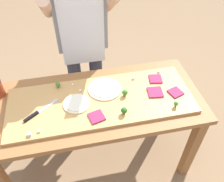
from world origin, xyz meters
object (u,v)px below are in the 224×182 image
Objects in this scene: pizza_slice_far_right at (97,117)px; cheese_crumble_d at (73,85)px; cheese_crumble_e at (159,71)px; cook_center at (82,35)px; cheese_crumble_f at (80,91)px; pizza_whole_white_garlic at (77,103)px; cheese_crumble_a at (39,131)px; broccoli_floret_back_mid at (176,104)px; broccoli_floret_front_right at (58,85)px; cheese_crumble_c at (133,78)px; pizza_slice_near_left at (155,79)px; pizza_slice_near_right at (155,92)px; cheese_crumble_b at (29,134)px; pizza_whole_cheese_artichoke at (105,89)px; chefs_knife at (37,113)px; pizza_slice_far_left at (175,92)px; broccoli_floret_front_mid at (124,110)px; broccoli_floret_back_left at (125,93)px; prep_table at (96,112)px.

pizza_slice_far_right and cheese_crumble_d have the same top height.
cheese_crumble_e is 0.01× the size of cook_center.
pizza_whole_white_garlic is at bearing -108.56° from cheese_crumble_f.
cheese_crumble_a is 0.87m from cook_center.
cheese_crumble_a is (-0.91, -0.02, -0.02)m from broccoli_floret_back_mid.
cheese_crumble_f is (0.16, -0.08, -0.02)m from broccoli_floret_front_right.
pizza_whole_white_garlic is 11.56× the size of cheese_crumble_c.
pizza_slice_far_right is 0.66m from cheese_crumble_e.
pizza_slice_near_left and pizza_slice_near_right have the same top height.
cheese_crumble_d is at bearing 52.48° from cheese_crumble_b.
cook_center is at bearing 101.64° from pizza_whole_cheese_artichoke.
broccoli_floret_back_mid is 0.76m from cheese_crumble_d.
pizza_slice_far_left is (0.98, -0.01, -0.00)m from chefs_knife.
cheese_crumble_f is (0.05, -0.07, 0.00)m from cheese_crumble_d.
cook_center is (-0.18, 0.73, 0.16)m from broccoli_floret_front_mid.
pizza_slice_far_left is at bearing -7.65° from broccoli_floret_back_left.
broccoli_floret_back_left is (-0.22, 0.02, 0.02)m from pizza_slice_near_right.
broccoli_floret_back_mid is 0.68m from cheese_crumble_f.
broccoli_floret_back_left is (0.22, -0.01, 0.17)m from prep_table.
cheese_crumble_f is at bearing 26.06° from chefs_knife.
cook_center is (0.24, 0.38, 0.16)m from broccoli_floret_front_right.
pizza_slice_far_left is 5.54× the size of cheese_crumble_c.
chefs_knife reaches higher than pizza_slice_near_right.
pizza_slice_far_right is 0.75m from cook_center.
prep_table is 6.35× the size of pizza_whole_cheese_artichoke.
cook_center reaches higher than pizza_slice_far_left.
cook_center is at bearing 89.77° from pizza_slice_far_right.
cheese_crumble_e is (0.79, 0.01, -0.02)m from broccoli_floret_front_right.
prep_table is 0.65m from cook_center.
cheese_crumble_c is (-0.21, 0.33, -0.02)m from broccoli_floret_back_mid.
broccoli_floret_back_mid is 0.39m from cheese_crumble_c.
broccoli_floret_back_left reaches higher than cheese_crumble_a.
broccoli_floret_back_mid is 0.37m from cheese_crumble_e.
chefs_knife is 0.75m from cheese_crumble_c.
chefs_knife is 0.97m from cheese_crumble_e.
pizza_whole_white_garlic is 12.65× the size of cheese_crumble_a.
cheese_crumble_b is 0.91m from cook_center.
pizza_whole_white_garlic is 0.63m from pizza_slice_near_left.
prep_table is at bearing 176.98° from broccoli_floret_back_left.
broccoli_floret_back_left reaches higher than pizza_whole_cheese_artichoke.
broccoli_floret_front_right is at bearing 140.06° from broccoli_floret_front_mid.
broccoli_floret_front_right reaches higher than cheese_crumble_a.
pizza_slice_near_right is 0.24m from cheese_crumble_e.
pizza_whole_cheese_artichoke and pizza_whole_white_garlic have the same top height.
chefs_knife reaches higher than pizza_slice_far_left.
chefs_knife is 0.28m from broccoli_floret_front_right.
prep_table is 0.35m from broccoli_floret_front_right.
pizza_whole_white_garlic is 1.98× the size of pizza_slice_near_left.
cook_center is (0.43, 0.78, 0.18)m from cheese_crumble_b.
pizza_slice_far_left is (0.58, -0.06, 0.15)m from prep_table.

